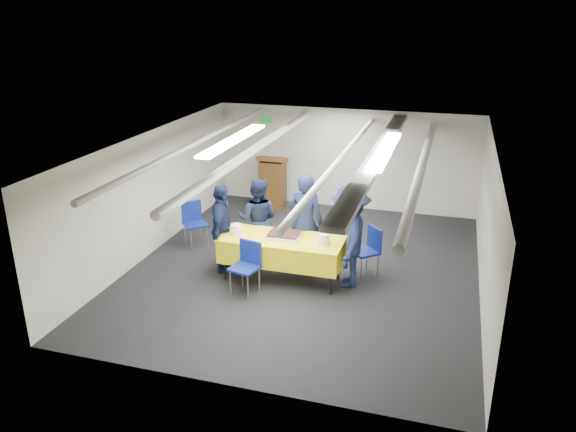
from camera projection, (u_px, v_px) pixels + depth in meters
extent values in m
plane|color=black|center=(305.00, 268.00, 10.11)|extent=(7.00, 7.00, 0.00)
cube|color=beige|center=(345.00, 159.00, 12.84)|extent=(6.00, 0.02, 2.30)
cube|color=beige|center=(152.00, 193.00, 10.51)|extent=(0.02, 7.00, 2.30)
cube|color=beige|center=(487.00, 226.00, 8.91)|extent=(0.02, 7.00, 2.30)
cube|color=silver|center=(306.00, 144.00, 9.31)|extent=(6.00, 7.00, 0.02)
cylinder|color=silver|center=(197.00, 142.00, 9.88)|extent=(0.10, 6.90, 0.10)
cylinder|color=silver|center=(256.00, 149.00, 9.60)|extent=(0.14, 6.90, 0.14)
cylinder|color=silver|center=(342.00, 157.00, 9.21)|extent=(0.10, 6.90, 0.10)
cylinder|color=silver|center=(422.00, 166.00, 8.88)|extent=(0.14, 6.90, 0.14)
cube|color=gray|center=(378.00, 154.00, 9.02)|extent=(0.28, 6.90, 0.08)
cube|color=white|center=(234.00, 140.00, 9.66)|extent=(0.25, 2.60, 0.04)
cube|color=white|center=(385.00, 150.00, 8.97)|extent=(0.25, 2.60, 0.04)
cube|color=#0C591E|center=(266.00, 120.00, 13.05)|extent=(0.30, 0.04, 0.12)
cylinder|color=black|center=(225.00, 271.00, 9.61)|extent=(0.04, 0.04, 0.36)
cylinder|color=black|center=(330.00, 285.00, 9.12)|extent=(0.04, 0.04, 0.36)
cylinder|color=black|center=(239.00, 256.00, 10.18)|extent=(0.04, 0.04, 0.36)
cylinder|color=black|center=(338.00, 269.00, 9.68)|extent=(0.04, 0.04, 0.36)
cube|color=#FFF31A|center=(282.00, 250.00, 9.52)|extent=(2.06, 0.85, 0.39)
cube|color=#FFF31A|center=(282.00, 239.00, 9.45)|extent=(2.08, 0.87, 0.03)
cube|color=white|center=(284.00, 236.00, 9.44)|extent=(0.52, 0.41, 0.06)
cube|color=black|center=(284.00, 233.00, 9.43)|extent=(0.50, 0.39, 0.03)
sphere|color=navy|center=(268.00, 236.00, 9.32)|extent=(0.04, 0.04, 0.04)
sphere|color=navy|center=(275.00, 228.00, 9.66)|extent=(0.04, 0.04, 0.04)
sphere|color=navy|center=(274.00, 237.00, 9.29)|extent=(0.04, 0.04, 0.04)
sphere|color=navy|center=(281.00, 229.00, 9.63)|extent=(0.04, 0.04, 0.04)
sphere|color=navy|center=(281.00, 238.00, 9.26)|extent=(0.04, 0.04, 0.04)
sphere|color=navy|center=(287.00, 230.00, 9.60)|extent=(0.04, 0.04, 0.04)
sphere|color=navy|center=(287.00, 238.00, 9.23)|extent=(0.04, 0.04, 0.04)
sphere|color=navy|center=(294.00, 230.00, 9.57)|extent=(0.04, 0.04, 0.04)
sphere|color=navy|center=(294.00, 239.00, 9.20)|extent=(0.04, 0.04, 0.04)
sphere|color=navy|center=(300.00, 231.00, 9.54)|extent=(0.04, 0.04, 0.04)
sphere|color=navy|center=(268.00, 234.00, 9.41)|extent=(0.04, 0.04, 0.04)
sphere|color=navy|center=(297.00, 237.00, 9.28)|extent=(0.04, 0.04, 0.04)
sphere|color=navy|center=(270.00, 232.00, 9.50)|extent=(0.04, 0.04, 0.04)
sphere|color=navy|center=(298.00, 235.00, 9.36)|extent=(0.04, 0.04, 0.04)
sphere|color=navy|center=(272.00, 230.00, 9.58)|extent=(0.04, 0.04, 0.04)
sphere|color=navy|center=(300.00, 233.00, 9.45)|extent=(0.04, 0.04, 0.04)
cylinder|color=white|center=(236.00, 231.00, 9.59)|extent=(0.23, 0.23, 0.12)
cylinder|color=white|center=(236.00, 226.00, 9.56)|extent=(0.19, 0.19, 0.05)
cylinder|color=white|center=(323.00, 240.00, 9.18)|extent=(0.22, 0.22, 0.12)
cylinder|color=white|center=(323.00, 236.00, 9.15)|extent=(0.18, 0.18, 0.05)
cube|color=brown|center=(273.00, 184.00, 13.08)|extent=(0.55, 0.45, 1.10)
cube|color=brown|center=(272.00, 159.00, 12.85)|extent=(0.62, 0.53, 0.21)
cylinder|color=gold|center=(270.00, 180.00, 12.82)|extent=(0.28, 0.02, 0.28)
cylinder|color=gray|center=(230.00, 283.00, 9.10)|extent=(0.02, 0.02, 0.43)
cylinder|color=gray|center=(248.00, 288.00, 8.94)|extent=(0.02, 0.02, 0.43)
cylinder|color=gray|center=(242.00, 275.00, 9.38)|extent=(0.02, 0.02, 0.43)
cylinder|color=gray|center=(259.00, 279.00, 9.22)|extent=(0.02, 0.02, 0.43)
cube|color=navy|center=(245.00, 268.00, 9.08)|extent=(0.50, 0.50, 0.04)
cube|color=navy|center=(251.00, 252.00, 9.16)|extent=(0.40, 0.13, 0.40)
cylinder|color=gray|center=(351.00, 262.00, 9.86)|extent=(0.02, 0.02, 0.43)
cylinder|color=gray|center=(361.00, 270.00, 9.57)|extent=(0.02, 0.02, 0.43)
cylinder|color=gray|center=(367.00, 258.00, 10.00)|extent=(0.02, 0.02, 0.43)
cylinder|color=gray|center=(378.00, 266.00, 9.71)|extent=(0.02, 0.02, 0.43)
cube|color=navy|center=(365.00, 251.00, 9.70)|extent=(0.59, 0.59, 0.04)
cube|color=navy|center=(375.00, 238.00, 9.70)|extent=(0.30, 0.32, 0.40)
cylinder|color=gray|center=(191.00, 240.00, 10.78)|extent=(0.02, 0.02, 0.43)
cylinder|color=gray|center=(208.00, 237.00, 10.94)|extent=(0.02, 0.02, 0.43)
cylinder|color=gray|center=(185.00, 234.00, 11.06)|extent=(0.02, 0.02, 0.43)
cylinder|color=gray|center=(201.00, 231.00, 11.21)|extent=(0.02, 0.02, 0.43)
cube|color=navy|center=(196.00, 224.00, 10.91)|extent=(0.59, 0.59, 0.04)
cube|color=navy|center=(191.00, 211.00, 10.99)|extent=(0.31, 0.32, 0.40)
imported|color=#0E1533|center=(305.00, 222.00, 9.84)|extent=(0.67, 0.46, 1.77)
imported|color=#0E1533|center=(258.00, 220.00, 10.22)|extent=(0.81, 0.66, 1.56)
imported|color=#0E1533|center=(222.00, 229.00, 9.77)|extent=(0.58, 0.99, 1.59)
imported|color=#0E1533|center=(350.00, 236.00, 9.23)|extent=(0.81, 1.21, 1.75)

